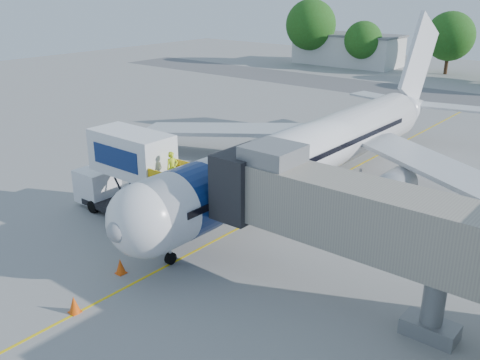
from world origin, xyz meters
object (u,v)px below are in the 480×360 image
Objects in this scene: jet_bridge at (338,210)px; ground_tug at (1,298)px; aircraft at (315,149)px; catering_hiloader at (126,174)px.

ground_tug is (-10.35, -10.19, -3.52)m from jet_bridge.
jet_bridge is 3.18× the size of ground_tug.
aircraft is 4.44× the size of catering_hiloader.
aircraft is 13.77m from jet_bridge.
aircraft reaches higher than ground_tug.
aircraft is at bearing 60.63° from catering_hiloader.
catering_hiloader is at bearing -179.99° from jet_bridge.
ground_tug is at bearing -135.45° from jet_bridge.
jet_bridge reaches higher than catering_hiloader.
catering_hiloader is 1.95× the size of ground_tug.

